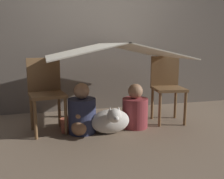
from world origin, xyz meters
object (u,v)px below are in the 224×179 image
Objects in this scene: person_front at (82,113)px; dog at (111,120)px; chair_left at (46,91)px; person_second at (135,110)px; chair_right at (167,85)px.

dog is at bearing -24.49° from person_front.
chair_left is 1.58× the size of person_second.
person_second reaches higher than dog.
chair_left is 0.50m from person_front.
dog is (0.31, -0.14, -0.08)m from person_front.
chair_left is 1.11m from person_second.
chair_right is at bearing -9.11° from chair_left.
chair_right is (1.57, 0.00, 0.00)m from chair_left.
chair_left is 0.84m from dog.
chair_right is 1.58× the size of person_second.
chair_left is at bearing -171.99° from chair_right.
person_front reaches higher than dog.
chair_left reaches higher than person_front.
person_front is 1.29× the size of dog.
chair_left is 1.91× the size of dog.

